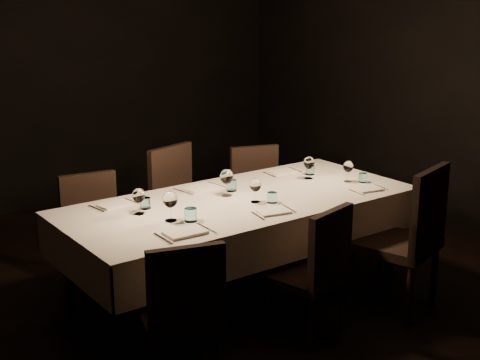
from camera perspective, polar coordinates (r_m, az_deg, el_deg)
room at (r=4.51m, az=0.00°, el=7.35°), size 5.01×6.01×3.01m
dining_table at (r=4.70m, az=0.00°, el=-2.51°), size 2.52×1.12×0.76m
chair_near_left at (r=3.72m, az=-4.95°, el=-10.80°), size 0.53×0.53×0.88m
place_setting_near_left at (r=4.15m, az=-5.20°, el=-2.82°), size 0.36×0.42×0.20m
chair_near_center at (r=4.27m, az=6.52°, el=-7.30°), size 0.51×0.51×0.88m
place_setting_near_center at (r=4.52m, az=2.12°, el=-1.37°), size 0.32×0.40×0.17m
chair_near_right at (r=4.71m, az=14.22°, el=-4.46°), size 0.62×0.62×1.05m
place_setting_near_right at (r=5.10m, az=10.01°, el=0.33°), size 0.30×0.39×0.16m
chair_far_left at (r=5.05m, az=-12.39°, el=-3.95°), size 0.48×0.48×0.88m
place_setting_far_left at (r=4.47m, az=-9.14°, el=-1.72°), size 0.33×0.40×0.18m
chair_far_center at (r=5.44m, az=-5.02°, el=-1.75°), size 0.57×0.57×0.97m
place_setting_far_center at (r=4.81m, az=-1.76°, el=-0.20°), size 0.36×0.42×0.20m
chair_far_right at (r=5.74m, az=1.57°, el=-1.14°), size 0.54×0.54×0.89m
place_setting_far_right at (r=5.28m, az=5.23°, el=1.07°), size 0.32×0.40×0.18m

